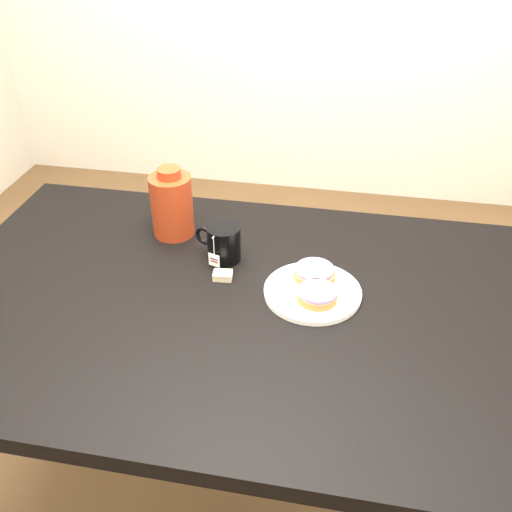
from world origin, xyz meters
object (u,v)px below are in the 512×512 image
mug (223,243)px  bagel_package (172,204)px  bagel_front (317,295)px  teabag_pouch (223,275)px  plate (313,291)px  bagel_back (314,273)px  table (234,326)px

mug → bagel_package: bearing=167.1°
bagel_package → mug: bearing=-31.0°
bagel_front → mug: (-0.25, 0.13, 0.02)m
teabag_pouch → bagel_package: (-0.18, 0.18, 0.08)m
bagel_front → plate: bearing=112.1°
bagel_front → bagel_back: bearing=100.2°
plate → bagel_back: bagel_back is taller
table → teabag_pouch: size_ratio=31.11×
table → bagel_package: bearing=131.2°
plate → mug: size_ratio=1.68×
table → bagel_back: bagel_back is taller
bagel_front → teabag_pouch: (-0.23, 0.05, -0.02)m
mug → bagel_front: bearing=-10.4°
table → bagel_front: (0.19, 0.02, 0.11)m
bagel_package → plate: bearing=-26.7°
bagel_back → bagel_front: (0.01, -0.08, 0.00)m
mug → teabag_pouch: 0.09m
table → bagel_back: size_ratio=10.08×
plate → teabag_pouch: (-0.22, 0.02, 0.00)m
bagel_back → mug: 0.24m
bagel_back → bagel_package: 0.42m
bagel_back → table: bearing=-150.0°
plate → bagel_package: (-0.39, 0.20, 0.08)m
mug → bagel_package: bagel_package is taller
table → plate: 0.20m
plate → bagel_package: size_ratio=1.19×
table → bagel_front: size_ratio=11.20×
table → teabag_pouch: (-0.04, 0.07, 0.09)m
bagel_front → bagel_package: 0.47m
plate → teabag_pouch: size_ratio=4.97×
plate → bagel_front: (0.01, -0.03, 0.02)m
bagel_front → mug: 0.28m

